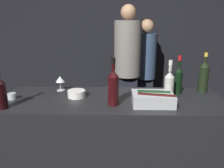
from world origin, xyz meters
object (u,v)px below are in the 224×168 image
(red_wine_bottle_burgundy, at_px, (178,79))
(red_wine_bottle_black_foil, at_px, (113,87))
(champagne_bottle, at_px, (204,76))
(person_in_hoodie, at_px, (127,64))
(red_wine_bottle_tall, at_px, (1,92))
(white_wine_bottle, at_px, (169,83))
(bowl_white, at_px, (77,94))
(ice_bin_with_bottles, at_px, (153,98))
(candle_votive, at_px, (12,96))
(wine_glass, at_px, (60,80))
(person_blond_tee, at_px, (145,67))

(red_wine_bottle_burgundy, relative_size, red_wine_bottle_black_foil, 0.94)
(champagne_bottle, relative_size, person_in_hoodie, 0.20)
(red_wine_bottle_tall, bearing_deg, white_wine_bottle, 11.58)
(white_wine_bottle, distance_m, person_in_hoodie, 1.36)
(bowl_white, distance_m, champagne_bottle, 1.16)
(ice_bin_with_bottles, distance_m, candle_votive, 1.18)
(bowl_white, distance_m, candle_votive, 0.54)
(ice_bin_with_bottles, xyz_separation_m, wine_glass, (-0.82, 0.35, 0.05))
(ice_bin_with_bottles, distance_m, red_wine_bottle_black_foil, 0.33)
(champagne_bottle, bearing_deg, red_wine_bottle_burgundy, -168.80)
(ice_bin_with_bottles, relative_size, red_wine_bottle_tall, 1.02)
(bowl_white, xyz_separation_m, red_wine_bottle_tall, (-0.51, -0.27, 0.10))
(bowl_white, height_order, person_blond_tee, person_blond_tee)
(ice_bin_with_bottles, bearing_deg, red_wine_bottle_tall, -174.64)
(person_in_hoodie, bearing_deg, candle_votive, 135.61)
(candle_votive, distance_m, person_in_hoodie, 1.74)
(red_wine_bottle_black_foil, height_order, person_in_hoodie, person_in_hoodie)
(candle_votive, relative_size, person_in_hoodie, 0.04)
(wine_glass, distance_m, person_blond_tee, 1.76)
(red_wine_bottle_burgundy, relative_size, person_in_hoodie, 0.19)
(candle_votive, distance_m, red_wine_bottle_black_foil, 0.88)
(candle_votive, distance_m, person_blond_tee, 2.17)
(bowl_white, relative_size, red_wine_bottle_black_foil, 0.41)
(ice_bin_with_bottles, xyz_separation_m, person_in_hoodie, (-0.14, 1.49, -0.01))
(wine_glass, relative_size, white_wine_bottle, 0.43)
(ice_bin_with_bottles, xyz_separation_m, person_blond_tee, (0.17, 1.79, -0.11))
(candle_votive, relative_size, red_wine_bottle_tall, 0.21)
(bowl_white, relative_size, white_wine_bottle, 0.47)
(candle_votive, xyz_separation_m, person_in_hoodie, (1.04, 1.39, 0.01))
(wine_glass, bearing_deg, candle_votive, -144.44)
(bowl_white, bearing_deg, champagne_bottle, 8.10)
(wine_glass, bearing_deg, champagne_bottle, -0.99)
(champagne_bottle, bearing_deg, person_blond_tee, 102.97)
(wine_glass, relative_size, champagne_bottle, 0.38)
(white_wine_bottle, bearing_deg, champagne_bottle, 25.08)
(champagne_bottle, relative_size, red_wine_bottle_tall, 1.15)
(candle_votive, xyz_separation_m, red_wine_bottle_tall, (0.02, -0.20, 0.10))
(champagne_bottle, distance_m, white_wine_bottle, 0.39)
(bowl_white, height_order, red_wine_bottle_black_foil, red_wine_bottle_black_foil)
(ice_bin_with_bottles, relative_size, wine_glass, 2.34)
(champagne_bottle, bearing_deg, bowl_white, -171.90)
(red_wine_bottle_black_foil, bearing_deg, red_wine_bottle_tall, -173.93)
(red_wine_bottle_tall, bearing_deg, red_wine_bottle_black_foil, 6.07)
(person_in_hoodie, height_order, person_blond_tee, person_in_hoodie)
(bowl_white, bearing_deg, red_wine_bottle_burgundy, 7.26)
(wine_glass, relative_size, person_blond_tee, 0.08)
(wine_glass, distance_m, red_wine_bottle_burgundy, 1.09)
(candle_votive, xyz_separation_m, white_wine_bottle, (1.33, 0.06, 0.10))
(bowl_white, relative_size, person_blond_tee, 0.09)
(champagne_bottle, distance_m, red_wine_bottle_black_foil, 0.89)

